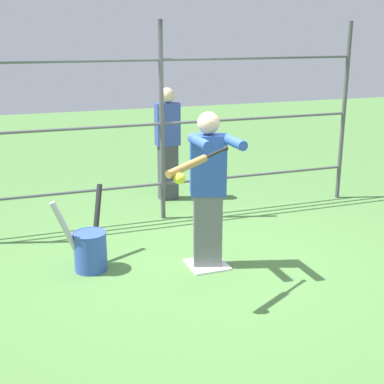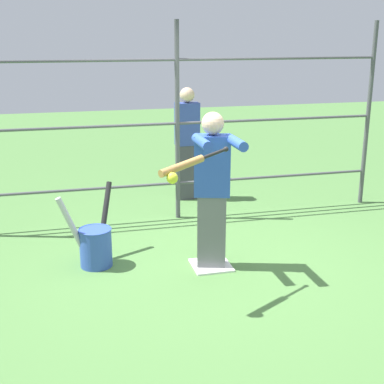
% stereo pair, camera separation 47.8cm
% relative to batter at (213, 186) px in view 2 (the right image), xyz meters
% --- Properties ---
extents(ground_plane, '(24.00, 24.00, 0.00)m').
position_rel_batter_xyz_m(ground_plane, '(0.00, -0.02, -0.88)').
color(ground_plane, '#4C7A3D').
extents(home_plate, '(0.40, 0.40, 0.02)m').
position_rel_batter_xyz_m(home_plate, '(0.00, -0.02, -0.87)').
color(home_plate, white).
rests_on(home_plate, ground).
extents(fence_backstop, '(5.47, 0.06, 2.52)m').
position_rel_batter_xyz_m(fence_backstop, '(0.00, -1.62, 0.38)').
color(fence_backstop, '#4C4C51').
rests_on(fence_backstop, ground).
extents(batter, '(0.40, 0.63, 1.63)m').
position_rel_batter_xyz_m(batter, '(0.00, 0.00, 0.00)').
color(batter, slate).
rests_on(batter, ground).
extents(baseball_bat_swinging, '(0.73, 0.48, 0.14)m').
position_rel_batter_xyz_m(baseball_bat_swinging, '(0.42, 0.68, 0.42)').
color(baseball_bat_swinging, black).
extents(softball_in_flight, '(0.10, 0.10, 0.10)m').
position_rel_batter_xyz_m(softball_in_flight, '(0.59, 0.85, 0.35)').
color(softball_in_flight, yellow).
extents(bat_bucket, '(0.63, 0.69, 0.79)m').
position_rel_batter_xyz_m(bat_bucket, '(1.17, -0.34, -0.65)').
color(bat_bucket, '#3351B2').
rests_on(bat_bucket, ground).
extents(bystander_behind_fence, '(0.34, 0.21, 1.63)m').
position_rel_batter_xyz_m(bystander_behind_fence, '(-0.32, -2.41, -0.03)').
color(bystander_behind_fence, '#3F3F47').
rests_on(bystander_behind_fence, ground).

